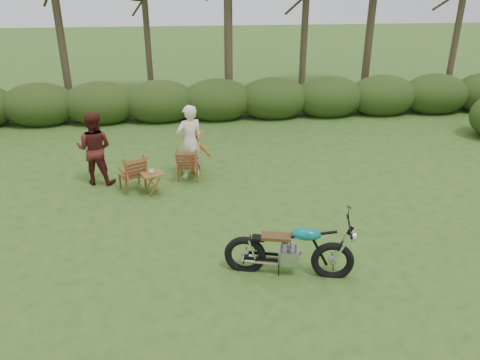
{
  "coord_description": "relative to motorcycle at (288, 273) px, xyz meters",
  "views": [
    {
      "loc": [
        -0.93,
        -7.06,
        4.76
      ],
      "look_at": [
        -0.0,
        1.52,
        0.9
      ],
      "focal_mm": 35.0,
      "sensor_mm": 36.0,
      "label": 1
    }
  ],
  "objects": [
    {
      "name": "cup",
      "position": [
        -2.5,
        3.42,
        0.57
      ],
      "size": [
        0.16,
        0.16,
        0.1
      ],
      "primitive_type": "imported",
      "rotation": [
        0.0,
        0.0,
        0.31
      ],
      "color": "#F1DCC7",
      "rests_on": "side_table"
    },
    {
      "name": "lawn_chair_right",
      "position": [
        -1.65,
        4.21,
        0.0
      ],
      "size": [
        0.68,
        0.68,
        0.85
      ],
      "primitive_type": null,
      "rotation": [
        0.0,
        0.0,
        2.96
      ],
      "color": "#5B2F16",
      "rests_on": "ground"
    },
    {
      "name": "side_table",
      "position": [
        -2.49,
        3.43,
        0.26
      ],
      "size": [
        0.62,
        0.58,
        0.52
      ],
      "primitive_type": null,
      "rotation": [
        0.0,
        0.0,
        0.38
      ],
      "color": "brown",
      "rests_on": "ground"
    },
    {
      "name": "ground",
      "position": [
        -0.61,
        0.47,
        0.0
      ],
      "size": [
        80.0,
        80.0,
        0.0
      ],
      "primitive_type": "plane",
      "color": "#2E4D19",
      "rests_on": "ground"
    },
    {
      "name": "adult_a",
      "position": [
        -1.6,
        4.34,
        0.0
      ],
      "size": [
        0.8,
        0.68,
        1.86
      ],
      "primitive_type": "imported",
      "rotation": [
        0.0,
        0.0,
        3.55
      ],
      "color": "#F0DEC5",
      "rests_on": "ground"
    },
    {
      "name": "adult_b",
      "position": [
        -3.88,
        4.23,
        0.0
      ],
      "size": [
        0.97,
        0.82,
        1.78
      ],
      "primitive_type": "imported",
      "rotation": [
        0.0,
        0.0,
        2.96
      ],
      "color": "#4C1815",
      "rests_on": "ground"
    },
    {
      "name": "tree_line",
      "position": [
        -0.11,
        10.2,
        3.81
      ],
      "size": [
        22.52,
        11.62,
        8.14
      ],
      "color": "#3C2E21",
      "rests_on": "ground"
    },
    {
      "name": "child",
      "position": [
        -1.49,
        4.61,
        0.0
      ],
      "size": [
        0.81,
        0.49,
        1.23
      ],
      "primitive_type": "imported",
      "rotation": [
        0.0,
        0.0,
        3.11
      ],
      "color": "#C75312",
      "rests_on": "ground"
    },
    {
      "name": "lawn_chair_left",
      "position": [
        -2.99,
        3.75,
        0.0
      ],
      "size": [
        0.81,
        0.81,
        0.87
      ],
      "primitive_type": null,
      "rotation": [
        0.0,
        0.0,
        3.63
      ],
      "color": "brown",
      "rests_on": "ground"
    },
    {
      "name": "motorcycle",
      "position": [
        0.0,
        0.0,
        0.0
      ],
      "size": [
        2.2,
        1.25,
        1.19
      ],
      "primitive_type": null,
      "rotation": [
        0.0,
        0.0,
        -0.23
      ],
      "color": "#0DB2AD",
      "rests_on": "ground"
    }
  ]
}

